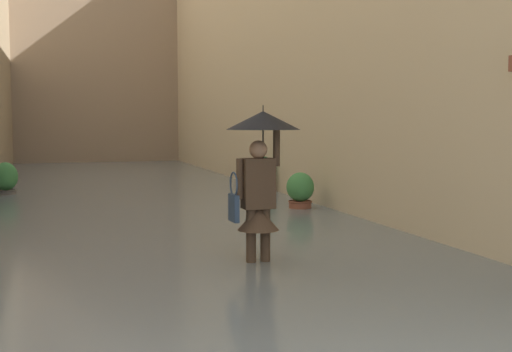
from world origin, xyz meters
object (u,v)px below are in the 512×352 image
Objects in this scene: person_wading at (260,162)px; potted_plant_far_left at (300,193)px; potted_plant_near_right at (6,180)px; potted_plant_near_left at (265,175)px.

person_wading is 2.39× the size of potted_plant_far_left.
potted_plant_near_left is (-5.91, 1.18, 0.06)m from potted_plant_near_right.
potted_plant_near_right is at bearing -36.66° from potted_plant_far_left.
potted_plant_near_right is 1.06× the size of potted_plant_far_left.
potted_plant_near_left reaches higher than potted_plant_near_right.
potted_plant_near_right is (3.43, -8.52, -0.87)m from person_wading.
person_wading is 9.23m from potted_plant_near_right.
potted_plant_near_right is at bearing -11.30° from potted_plant_near_left.
person_wading is at bearing 71.35° from potted_plant_near_left.
potted_plant_near_right is 0.90× the size of potted_plant_near_left.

